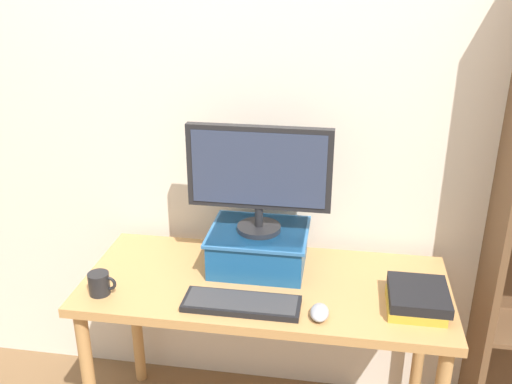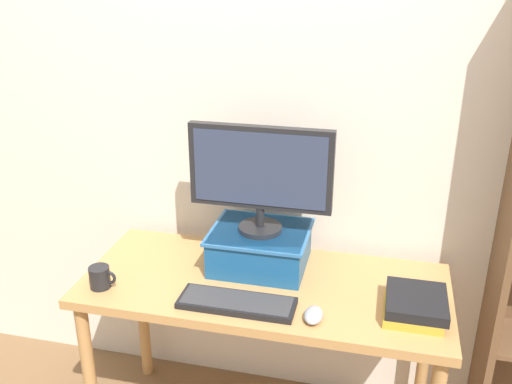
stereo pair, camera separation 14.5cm
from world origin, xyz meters
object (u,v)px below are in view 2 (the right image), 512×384
at_px(keyboard, 237,303).
at_px(book_stack, 415,306).
at_px(riser_box, 260,247).
at_px(computer_mouse, 313,315).
at_px(desk, 264,302).
at_px(coffee_mug, 100,277).
at_px(computer_monitor, 260,173).

distance_m(keyboard, book_stack, 0.61).
xyz_separation_m(riser_box, computer_mouse, (0.26, -0.32, -0.06)).
relative_size(desk, book_stack, 5.97).
xyz_separation_m(keyboard, coffee_mug, (-0.52, 0.00, 0.03)).
distance_m(computer_mouse, book_stack, 0.35).
height_order(desk, computer_monitor, computer_monitor).
bearing_deg(computer_mouse, book_stack, 18.37).
bearing_deg(coffee_mug, keyboard, -0.05).
bearing_deg(computer_mouse, riser_box, 129.26).
bearing_deg(riser_box, computer_monitor, -90.00).
relative_size(riser_box, keyboard, 0.93).
xyz_separation_m(keyboard, book_stack, (0.61, 0.09, 0.02)).
bearing_deg(riser_box, desk, -69.93).
relative_size(keyboard, computer_mouse, 3.97).
xyz_separation_m(computer_mouse, coffee_mug, (-0.80, 0.02, 0.02)).
height_order(desk, coffee_mug, coffee_mug).
bearing_deg(computer_mouse, keyboard, 176.04).
bearing_deg(computer_monitor, computer_mouse, -50.60).
height_order(riser_box, computer_mouse, riser_box).
distance_m(desk, riser_box, 0.22).
bearing_deg(computer_monitor, coffee_mug, -151.21).
xyz_separation_m(riser_box, coffee_mug, (-0.54, -0.30, -0.04)).
height_order(riser_box, book_stack, riser_box).
bearing_deg(keyboard, computer_monitor, 87.13).
xyz_separation_m(desk, coffee_mug, (-0.58, -0.18, 0.13)).
height_order(keyboard, book_stack, book_stack).
bearing_deg(keyboard, riser_box, 87.14).
relative_size(riser_box, coffee_mug, 3.66).
bearing_deg(coffee_mug, desk, 17.09).
relative_size(desk, coffee_mug, 13.18).
bearing_deg(computer_mouse, desk, 137.40).
relative_size(riser_box, computer_mouse, 3.68).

